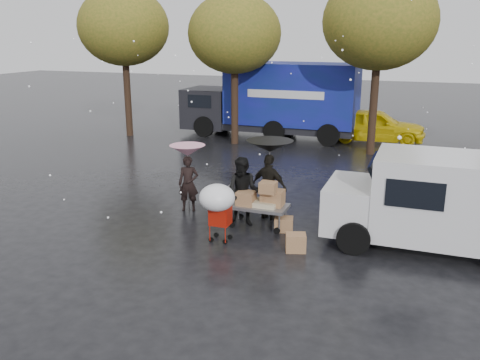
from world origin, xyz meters
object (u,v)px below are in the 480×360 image
(blue_truck, at_px, (275,100))
(vendor_cart, at_px, (261,200))
(person_pink, at_px, (188,184))
(person_black, at_px, (269,187))
(yellow_taxi, at_px, (374,125))
(shopping_cart, at_px, (218,201))
(white_van, at_px, (443,201))

(blue_truck, bearing_deg, vendor_cart, -75.02)
(person_pink, relative_size, person_black, 0.88)
(person_black, distance_m, blue_truck, 11.30)
(blue_truck, bearing_deg, yellow_taxi, 6.04)
(shopping_cart, relative_size, white_van, 0.30)
(person_pink, height_order, yellow_taxi, person_pink)
(person_pink, distance_m, blue_truck, 11.05)
(white_van, bearing_deg, person_black, 172.68)
(person_black, height_order, white_van, white_van)
(white_van, height_order, yellow_taxi, white_van)
(person_black, relative_size, vendor_cart, 1.16)
(blue_truck, bearing_deg, person_black, -74.15)
(shopping_cart, bearing_deg, person_pink, 131.66)
(white_van, xyz_separation_m, yellow_taxi, (-2.75, 11.88, -0.40))
(vendor_cart, xyz_separation_m, blue_truck, (-3.08, 11.50, 1.03))
(person_black, bearing_deg, white_van, -174.02)
(shopping_cart, relative_size, yellow_taxi, 0.33)
(vendor_cart, height_order, shopping_cart, shopping_cart)
(white_van, distance_m, yellow_taxi, 12.20)
(person_pink, height_order, blue_truck, blue_truck)
(person_black, distance_m, yellow_taxi, 11.43)
(vendor_cart, xyz_separation_m, yellow_taxi, (1.54, 11.99, 0.04))
(shopping_cart, bearing_deg, vendor_cart, 64.97)
(person_black, relative_size, white_van, 0.36)
(vendor_cart, height_order, yellow_taxi, yellow_taxi)
(vendor_cart, bearing_deg, shopping_cart, -115.03)
(blue_truck, height_order, yellow_taxi, blue_truck)
(vendor_cart, bearing_deg, person_pink, 167.26)
(shopping_cart, bearing_deg, blue_truck, 100.76)
(blue_truck, bearing_deg, white_van, -57.13)
(yellow_taxi, bearing_deg, vendor_cart, 168.43)
(person_black, bearing_deg, shopping_cart, 85.85)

